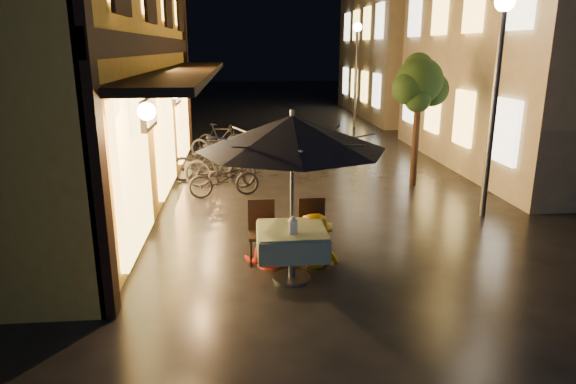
{
  "coord_description": "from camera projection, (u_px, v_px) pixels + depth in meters",
  "views": [
    {
      "loc": [
        -1.76,
        -7.38,
        3.26
      ],
      "look_at": [
        -1.09,
        0.05,
        1.15
      ],
      "focal_mm": 32.0,
      "sensor_mm": 36.0,
      "label": 1
    }
  ],
  "objects": [
    {
      "name": "patio_umbrella",
      "position": [
        292.0,
        133.0,
        6.91
      ],
      "size": [
        2.62,
        2.62,
        2.46
      ],
      "color": "#59595E",
      "rests_on": "ground"
    },
    {
      "name": "street_tree",
      "position": [
        420.0,
        85.0,
        11.99
      ],
      "size": [
        1.43,
        1.2,
        3.15
      ],
      "color": "black",
      "rests_on": "ground"
    },
    {
      "name": "streetlamp_far",
      "position": [
        356.0,
        56.0,
        21.0
      ],
      "size": [
        0.36,
        0.36,
        4.23
      ],
      "color": "#59595E",
      "rests_on": "ground"
    },
    {
      "name": "bicycle_0",
      "position": [
        224.0,
        179.0,
        11.52
      ],
      "size": [
        1.68,
        0.88,
        0.84
      ],
      "primitive_type": "imported",
      "rotation": [
        0.0,
        0.0,
        1.78
      ],
      "color": "black",
      "rests_on": "ground"
    },
    {
      "name": "person_orange",
      "position": [
        266.0,
        220.0,
        7.83
      ],
      "size": [
        0.77,
        0.64,
        1.45
      ],
      "primitive_type": "imported",
      "rotation": [
        0.0,
        0.0,
        3.01
      ],
      "color": "red",
      "rests_on": "ground"
    },
    {
      "name": "cafe_table",
      "position": [
        292.0,
        241.0,
        7.34
      ],
      "size": [
        0.99,
        0.99,
        0.78
      ],
      "color": "#59595E",
      "rests_on": "ground"
    },
    {
      "name": "table_lantern",
      "position": [
        293.0,
        224.0,
        7.07
      ],
      "size": [
        0.16,
        0.16,
        0.25
      ],
      "color": "white",
      "rests_on": "cafe_table"
    },
    {
      "name": "person_yellow",
      "position": [
        314.0,
        216.0,
        7.79
      ],
      "size": [
        1.14,
        0.83,
        1.59
      ],
      "primitive_type": "imported",
      "rotation": [
        0.0,
        0.0,
        3.39
      ],
      "color": "#D38800",
      "rests_on": "ground"
    },
    {
      "name": "bicycle_5",
      "position": [
        221.0,
        138.0,
        16.54
      ],
      "size": [
        1.53,
        0.54,
        0.9
      ],
      "primitive_type": "imported",
      "rotation": [
        0.0,
        0.0,
        1.5
      ],
      "color": "black",
      "rests_on": "ground"
    },
    {
      "name": "bicycle_2",
      "position": [
        207.0,
        161.0,
        12.99
      ],
      "size": [
        1.95,
        1.01,
        0.98
      ],
      "primitive_type": "imported",
      "rotation": [
        0.0,
        0.0,
        1.77
      ],
      "color": "black",
      "rests_on": "ground"
    },
    {
      "name": "streetlamp_near",
      "position": [
        498.0,
        66.0,
        9.5
      ],
      "size": [
        0.36,
        0.36,
        4.23
      ],
      "color": "#59595E",
      "rests_on": "ground"
    },
    {
      "name": "ground",
      "position": [
        357.0,
        261.0,
        8.11
      ],
      "size": [
        90.0,
        90.0,
        0.0
      ],
      "primitive_type": "plane",
      "color": "black",
      "rests_on": "ground"
    },
    {
      "name": "bicycle_3",
      "position": [
        221.0,
        157.0,
        13.52
      ],
      "size": [
        1.63,
        0.74,
        0.95
      ],
      "primitive_type": "imported",
      "rotation": [
        0.0,
        0.0,
        1.76
      ],
      "color": "black",
      "rests_on": "ground"
    },
    {
      "name": "cafe_chair_left",
      "position": [
        262.0,
        228.0,
        8.02
      ],
      "size": [
        0.42,
        0.42,
        0.97
      ],
      "color": "black",
      "rests_on": "ground"
    },
    {
      "name": "east_building_far",
      "position": [
        430.0,
        39.0,
        25.02
      ],
      "size": [
        7.3,
        10.3,
        7.3
      ],
      "color": "#B2A98A",
      "rests_on": "ground"
    },
    {
      "name": "west_building",
      "position": [
        44.0,
        24.0,
        10.44
      ],
      "size": [
        5.9,
        11.4,
        7.4
      ],
      "color": "gold",
      "rests_on": "ground"
    },
    {
      "name": "bicycle_4",
      "position": [
        218.0,
        144.0,
        15.31
      ],
      "size": [
        1.88,
        1.26,
        0.94
      ],
      "primitive_type": "imported",
      "rotation": [
        0.0,
        0.0,
        1.17
      ],
      "color": "black",
      "rests_on": "ground"
    },
    {
      "name": "cafe_chair_right",
      "position": [
        312.0,
        226.0,
        8.09
      ],
      "size": [
        0.42,
        0.42,
        0.97
      ],
      "color": "black",
      "rests_on": "ground"
    },
    {
      "name": "bicycle_1",
      "position": [
        220.0,
        166.0,
        12.24
      ],
      "size": [
        1.79,
        0.74,
        1.04
      ],
      "primitive_type": "imported",
      "rotation": [
        0.0,
        0.0,
        1.42
      ],
      "color": "black",
      "rests_on": "ground"
    }
  ]
}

